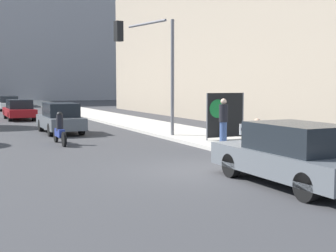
% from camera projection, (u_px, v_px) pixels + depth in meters
% --- Properties ---
extents(ground_plane, '(160.00, 160.00, 0.00)m').
position_uv_depth(ground_plane, '(204.00, 171.00, 13.36)').
color(ground_plane, '#38383A').
extents(sidewalk_curb, '(3.47, 90.00, 0.15)m').
position_uv_depth(sidewalk_curb, '(140.00, 124.00, 28.56)').
color(sidewalk_curb, '#B7B2A8').
rests_on(sidewalk_curb, ground_plane).
extents(seated_protester, '(0.97, 0.77, 1.17)m').
position_uv_depth(seated_protester, '(258.00, 135.00, 15.87)').
color(seated_protester, '#474C56').
rests_on(seated_protester, sidewalk_curb).
extents(jogger_on_sidewalk, '(0.34, 0.34, 1.78)m').
position_uv_depth(jogger_on_sidewalk, '(223.00, 121.00, 18.14)').
color(jogger_on_sidewalk, '#334775').
rests_on(jogger_on_sidewalk, sidewalk_curb).
extents(protest_banner, '(1.83, 0.06, 1.97)m').
position_uv_depth(protest_banner, '(225.00, 115.00, 19.72)').
color(protest_banner, slate).
rests_on(protest_banner, sidewalk_curb).
extents(traffic_light_pole, '(3.02, 2.78, 5.26)m').
position_uv_depth(traffic_light_pole, '(152.00, 56.00, 20.62)').
color(traffic_light_pole, slate).
rests_on(traffic_light_pole, sidewalk_curb).
extents(parked_car_curbside, '(1.85, 4.69, 1.54)m').
position_uv_depth(parked_car_curbside, '(294.00, 155.00, 11.37)').
color(parked_car_curbside, '#565B60').
rests_on(parked_car_curbside, ground_plane).
extents(car_on_road_nearest, '(1.71, 4.27, 1.54)m').
position_uv_depth(car_on_road_nearest, '(60.00, 118.00, 23.64)').
color(car_on_road_nearest, '#565B60').
rests_on(car_on_road_nearest, ground_plane).
extents(car_on_road_midblock, '(1.79, 4.62, 1.42)m').
position_uv_depth(car_on_road_midblock, '(19.00, 110.00, 32.75)').
color(car_on_road_midblock, maroon).
rests_on(car_on_road_midblock, ground_plane).
extents(car_on_road_far_lane, '(1.78, 4.48, 1.38)m').
position_uv_depth(car_on_road_far_lane, '(8.00, 103.00, 44.14)').
color(car_on_road_far_lane, white).
rests_on(car_on_road_far_lane, ground_plane).
extents(motorcycle_on_road, '(0.28, 2.20, 1.35)m').
position_uv_depth(motorcycle_on_road, '(60.00, 131.00, 19.24)').
color(motorcycle_on_road, navy).
rests_on(motorcycle_on_road, ground_plane).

